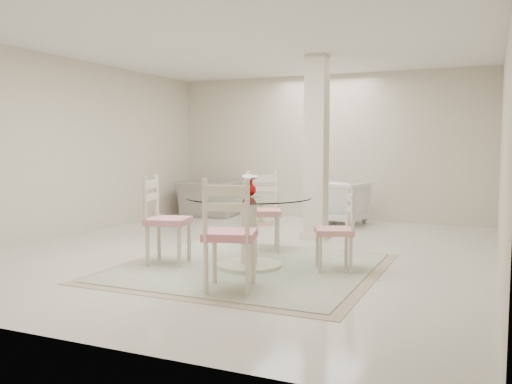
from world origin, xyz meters
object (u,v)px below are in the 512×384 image
at_px(dining_chair_east, 340,224).
at_px(dining_chair_south, 229,226).
at_px(red_vase, 249,186).
at_px(dining_chair_west, 162,213).
at_px(dining_chair_north, 262,205).
at_px(recliner_taupe, 209,199).
at_px(side_table, 261,211).
at_px(column, 316,148).
at_px(armchair_white, 341,202).
at_px(dining_table, 249,232).

distance_m(dining_chair_east, dining_chair_south, 1.45).
bearing_deg(red_vase, dining_chair_east, 14.29).
relative_size(red_vase, dining_chair_west, 0.22).
xyz_separation_m(dining_chair_east, dining_chair_north, (-1.24, 0.74, 0.08)).
relative_size(red_vase, recliner_taupe, 0.24).
bearing_deg(red_vase, recliner_taupe, 124.34).
height_order(red_vase, dining_chair_east, red_vase).
bearing_deg(side_table, dining_chair_east, -53.06).
distance_m(column, dining_chair_south, 3.27).
height_order(dining_chair_north, armchair_white, dining_chair_north).
relative_size(column, dining_chair_north, 2.34).
relative_size(dining_chair_north, side_table, 2.33).
relative_size(red_vase, armchair_white, 0.30).
bearing_deg(red_vase, dining_chair_north, 104.51).
xyz_separation_m(dining_chair_north, side_table, (-0.95, 2.17, -0.38)).
bearing_deg(dining_chair_west, side_table, -9.92).
distance_m(column, dining_table, 2.39).
height_order(dining_chair_north, dining_chair_south, dining_chair_south).
height_order(dining_chair_east, dining_chair_west, dining_chair_west).
distance_m(dining_chair_west, recliner_taupe, 4.32).
relative_size(recliner_taupe, side_table, 2.12).
relative_size(dining_table, red_vase, 5.65).
distance_m(red_vase, armchair_white, 3.86).
bearing_deg(dining_table, dining_chair_south, -76.11).
height_order(red_vase, recliner_taupe, red_vase).
height_order(dining_chair_west, dining_chair_south, dining_chair_south).
relative_size(dining_table, dining_chair_east, 1.41).
relative_size(dining_chair_north, armchair_white, 1.38).
bearing_deg(dining_chair_east, dining_chair_west, -98.82).
relative_size(dining_chair_east, dining_chair_south, 0.83).
height_order(dining_table, dining_chair_west, dining_chair_west).
xyz_separation_m(dining_chair_east, recliner_taupe, (-3.56, 3.52, -0.18)).
distance_m(red_vase, dining_chair_south, 1.07).
height_order(dining_chair_north, side_table, dining_chair_north).
xyz_separation_m(dining_chair_east, armchair_white, (-0.93, 3.57, -0.15)).
bearing_deg(recliner_taupe, dining_chair_east, 128.49).
height_order(dining_chair_east, dining_chair_south, dining_chair_south).
relative_size(dining_chair_west, armchair_white, 1.37).
distance_m(dining_chair_south, side_table, 4.43).
bearing_deg(dining_chair_north, column, 49.01).
relative_size(dining_chair_east, dining_chair_north, 0.86).
bearing_deg(recliner_taupe, dining_chair_south, 113.81).
xyz_separation_m(column, dining_chair_west, (-1.10, -2.43, -0.75)).
xyz_separation_m(dining_chair_south, side_table, (-1.46, 4.16, -0.40)).
height_order(dining_table, side_table, dining_table).
bearing_deg(dining_table, dining_chair_north, 104.47).
bearing_deg(red_vase, armchair_white, 89.17).
distance_m(column, side_table, 1.98).
xyz_separation_m(column, side_table, (-1.31, 0.97, -1.12)).
distance_m(dining_chair_west, side_table, 3.43).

